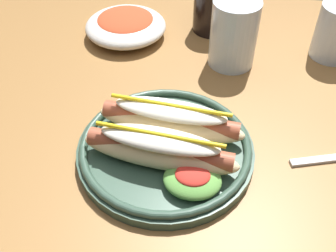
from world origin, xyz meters
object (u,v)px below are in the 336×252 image
Objects in this scene: hot_dog_plate at (166,144)px; fork at (336,158)px; side_bowl at (125,25)px; water_cup at (233,34)px; extra_cup at (336,32)px; soda_cup at (213,7)px.

fork is (0.25, 0.03, -0.02)m from hot_dog_plate.
side_bowl reaches higher than fork.
extra_cup is (0.19, 0.05, -0.01)m from water_cup.
soda_cup is 0.24m from extra_cup.
water_cup reaches higher than hot_dog_plate.
side_bowl is (-0.22, 0.06, -0.04)m from water_cup.
soda_cup is at bearing 164.46° from extra_cup.
soda_cup is at bearing 83.12° from hot_dog_plate.
water_cup is at bearing 71.07° from hot_dog_plate.
soda_cup is 0.82× the size of water_cup.
soda_cup is 0.98× the size of extra_cup.
hot_dog_plate is 0.34m from side_bowl.
hot_dog_plate is 0.25m from fork.
fork is at bearing -37.44° from side_bowl.
soda_cup is 0.18m from side_bowl.
side_bowl is at bearing 126.09° from fork.
soda_cup reaches higher than side_bowl.
water_cup is (0.04, -0.11, 0.01)m from soda_cup.
extra_cup is (0.23, -0.06, 0.00)m from soda_cup.
soda_cup is 0.12m from water_cup.
side_bowl is at bearing -163.97° from soda_cup.
side_bowl is (-0.38, 0.29, 0.02)m from fork.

